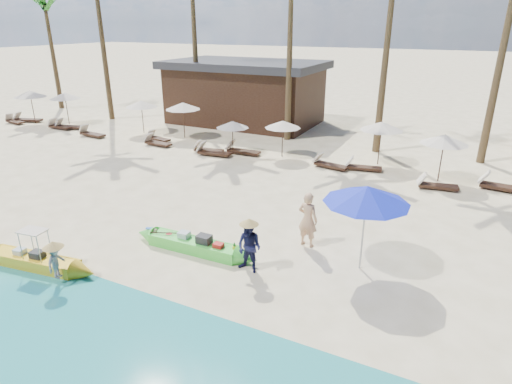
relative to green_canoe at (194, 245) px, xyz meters
The scene contains 33 objects.
ground 0.68m from the green_canoe, ahead, with size 240.00×240.00×0.00m, color #FAE7B9.
wet_sand_strip 5.04m from the green_canoe, 82.67° to the right, with size 240.00×4.50×0.01m, color tan.
green_canoe is the anchor object (origin of this frame).
yellow_canoe 4.71m from the green_canoe, 141.74° to the right, with size 4.77×1.02×1.24m.
tourist 3.71m from the green_canoe, 32.22° to the left, with size 0.67×0.44×1.84m, color tan.
vendor_green 2.21m from the green_canoe, ahead, with size 0.76×0.59×1.57m, color #16183D.
vendor_yellow 3.97m from the green_canoe, 126.37° to the right, with size 0.65×0.37×1.00m, color gray.
blue_umbrella 5.56m from the green_canoe, 14.68° to the left, with size 2.42×2.42×2.60m.
resort_parasol_0 23.39m from the green_canoe, 153.32° to the left, with size 2.25×2.25×2.32m.
lounger_0_left 24.04m from the green_canoe, 154.27° to the left, with size 2.06×1.23×0.67m.
lounger_0_right 24.12m from the green_canoe, 156.27° to the left, with size 1.83×0.82×0.60m.
resort_parasol_1 21.70m from the green_canoe, 148.34° to the left, with size 2.15×2.15×2.22m.
lounger_1_left 20.04m from the green_canoe, 149.32° to the left, with size 1.90×0.96×0.62m.
lounger_1_right 20.31m from the green_canoe, 150.76° to the left, with size 1.83×0.61×0.62m.
resort_parasol_2 16.66m from the green_canoe, 135.47° to the left, with size 2.04×2.04×2.11m.
lounger_2_left 17.00m from the green_canoe, 146.55° to the left, with size 1.92×0.73×0.64m.
resort_parasol_3 14.73m from the green_canoe, 126.37° to the left, with size 2.15×2.15×2.21m.
lounger_3_left 14.21m from the green_canoe, 133.04° to the left, with size 1.72×0.79×0.56m.
lounger_3_right 13.12m from the green_canoe, 133.67° to the left, with size 1.80×0.66×0.60m.
resort_parasol_4 10.89m from the green_canoe, 112.69° to the left, with size 1.78×1.78×1.83m.
lounger_4_left 10.50m from the green_canoe, 118.64° to the left, with size 1.98×0.79×0.65m.
lounger_4_right 11.09m from the green_canoe, 120.40° to the left, with size 1.77×0.79×0.58m.
resort_parasol_5 10.94m from the green_canoe, 98.22° to the left, with size 1.91×1.91×1.97m.
lounger_5_left 10.83m from the green_canoe, 110.22° to the left, with size 1.95×0.66×0.66m.
resort_parasol_6 12.27m from the green_canoe, 73.84° to the left, with size 2.14×2.14×2.21m.
lounger_6_left 10.06m from the green_canoe, 82.55° to the left, with size 1.85×0.86×0.61m.
lounger_6_right 10.72m from the green_canoe, 74.48° to the left, with size 1.81×0.83×0.59m.
resort_parasol_7 12.32m from the green_canoe, 58.51° to the left, with size 2.10×2.10×2.17m.
lounger_7_left 11.20m from the green_canoe, 55.50° to the left, with size 1.80×0.89×0.59m.
lounger_7_right 11.21m from the green_canoe, 55.57° to the left, with size 1.71×0.62×0.57m.
lounger_8_left 13.59m from the green_canoe, 49.20° to the left, with size 2.04×0.79×0.68m.
palm_0 29.62m from the green_canoe, 147.15° to the left, with size 2.08×2.08×9.90m.
pavilion_west 19.09m from the green_canoe, 112.80° to the left, with size 10.80×6.60×4.30m.
Camera 1 is at (6.43, -9.84, 6.75)m, focal length 30.00 mm.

